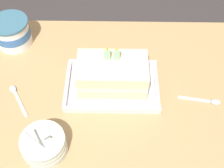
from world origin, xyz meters
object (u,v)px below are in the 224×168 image
serving_spoon_near_tray (209,101)px  bowl_stack (44,145)px  birthday_cake (112,74)px  foil_tray (112,86)px  serving_spoon_by_bowls (15,93)px  ice_cream_tub (12,32)px

serving_spoon_near_tray → bowl_stack: bearing=-161.0°
birthday_cake → serving_spoon_near_tray: bearing=-9.8°
foil_tray → bowl_stack: 0.31m
birthday_cake → bowl_stack: birthday_cake is taller
foil_tray → serving_spoon_near_tray: bearing=-9.8°
serving_spoon_near_tray → serving_spoon_by_bowls: size_ratio=1.05×
birthday_cake → serving_spoon_near_tray: (0.33, -0.06, -0.07)m
bowl_stack → serving_spoon_by_bowls: bearing=123.3°
foil_tray → birthday_cake: 0.07m
bowl_stack → serving_spoon_by_bowls: bowl_stack is taller
birthday_cake → ice_cream_tub: 0.44m
foil_tray → serving_spoon_by_bowls: size_ratio=2.38×
birthday_cake → foil_tray: bearing=-90.0°
birthday_cake → bowl_stack: (-0.20, -0.24, -0.04)m
birthday_cake → serving_spoon_by_bowls: size_ratio=1.71×
foil_tray → serving_spoon_by_bowls: foil_tray is taller
ice_cream_tub → serving_spoon_by_bowls: 0.26m
ice_cream_tub → serving_spoon_near_tray: (0.71, -0.27, -0.05)m
ice_cream_tub → serving_spoon_by_bowls: size_ratio=1.04×
serving_spoon_near_tray → foil_tray: bearing=170.2°
foil_tray → ice_cream_tub: (-0.38, 0.21, 0.05)m
ice_cream_tub → serving_spoon_near_tray: ice_cream_tub is taller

